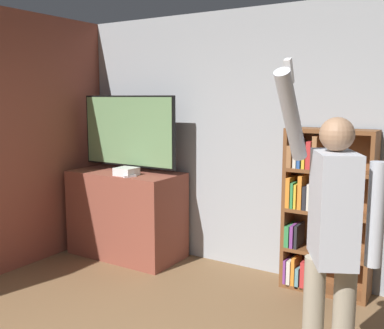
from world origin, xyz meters
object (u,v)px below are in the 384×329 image
bookshelf (319,210)px  person (332,233)px  game_console (126,172)px  television (129,132)px

bookshelf → person: bearing=-71.6°
game_console → person: bearing=-23.8°
person → television: bearing=-143.5°
television → person: person is taller
person → game_console: bearing=-140.5°
television → game_console: bearing=-56.4°
bookshelf → person: (0.50, -1.50, 0.25)m
bookshelf → game_console: bearing=-168.5°
television → game_console: (0.16, -0.23, -0.40)m
television → person: bearing=-26.8°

